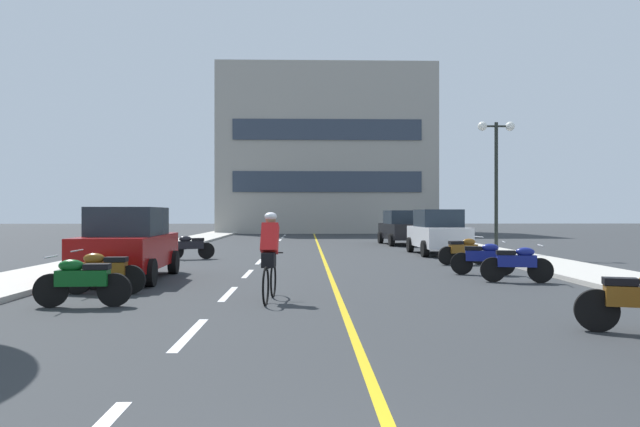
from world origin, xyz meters
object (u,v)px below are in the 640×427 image
at_px(parked_car_mid, 438,232).
at_px(motorcycle_5, 483,257).
at_px(motorcycle_6, 464,250).
at_px(motorcycle_3, 103,271).
at_px(motorcycle_2, 82,281).
at_px(parked_car_near, 129,243).
at_px(parked_car_far, 402,227).
at_px(motorcycle_7, 191,246).
at_px(street_lamp_mid, 496,157).
at_px(motorcycle_4, 517,263).
at_px(cyclist_rider, 270,254).

bearing_deg(parked_car_mid, motorcycle_5, -94.03).
bearing_deg(parked_car_mid, motorcycle_6, -92.87).
bearing_deg(motorcycle_6, motorcycle_3, -144.42).
xyz_separation_m(motorcycle_3, motorcycle_6, (9.28, 6.64, 0.00)).
bearing_deg(motorcycle_6, motorcycle_2, -137.72).
bearing_deg(motorcycle_3, parked_car_near, 96.01).
distance_m(parked_car_mid, motorcycle_6, 4.72).
xyz_separation_m(parked_car_mid, motorcycle_5, (-0.55, -7.79, -0.44)).
relative_size(parked_car_far, motorcycle_7, 2.59).
xyz_separation_m(motorcycle_3, motorcycle_5, (8.97, 3.54, 0.00)).
xyz_separation_m(motorcycle_2, motorcycle_6, (9.09, 8.27, 0.00)).
distance_m(street_lamp_mid, parked_car_mid, 3.74).
relative_size(parked_car_far, motorcycle_2, 2.53).
distance_m(motorcycle_4, motorcycle_7, 11.78).
xyz_separation_m(motorcycle_2, cyclist_rider, (3.29, 0.67, 0.41)).
distance_m(motorcycle_3, motorcycle_7, 9.08).
height_order(parked_car_near, motorcycle_6, parked_car_near).
bearing_deg(cyclist_rider, parked_car_far, 73.56).
distance_m(parked_car_near, motorcycle_4, 9.58).
height_order(parked_car_mid, motorcycle_4, parked_car_mid).
bearing_deg(cyclist_rider, parked_car_near, 136.50).
height_order(motorcycle_5, motorcycle_7, same).
bearing_deg(motorcycle_3, motorcycle_4, 11.05).
bearing_deg(motorcycle_3, motorcycle_5, 21.54).
xyz_separation_m(street_lamp_mid, motorcycle_2, (-11.47, -12.23, -3.42)).
xyz_separation_m(street_lamp_mid, cyclist_rider, (-8.18, -11.56, -3.00)).
relative_size(parked_car_far, motorcycle_4, 2.55).
xyz_separation_m(motorcycle_2, motorcycle_5, (8.78, 5.17, 0.00)).
height_order(motorcycle_4, cyclist_rider, cyclist_rider).
height_order(parked_car_near, motorcycle_5, parked_car_near).
xyz_separation_m(street_lamp_mid, parked_car_near, (-11.93, -8.00, -2.97)).
bearing_deg(cyclist_rider, parked_car_mid, 63.83).
height_order(parked_car_far, motorcycle_6, parked_car_far).
relative_size(street_lamp_mid, motorcycle_6, 3.04).
distance_m(parked_car_mid, motorcycle_4, 9.54).
height_order(street_lamp_mid, motorcycle_6, street_lamp_mid).
bearing_deg(motorcycle_2, street_lamp_mid, 46.84).
height_order(motorcycle_2, motorcycle_7, same).
height_order(street_lamp_mid, motorcycle_2, street_lamp_mid).
height_order(parked_car_far, motorcycle_5, parked_car_far).
distance_m(parked_car_near, parked_car_far, 18.59).
xyz_separation_m(parked_car_near, parked_car_far, (9.52, 15.97, 0.00)).
relative_size(street_lamp_mid, motorcycle_3, 3.03).
relative_size(parked_car_near, motorcycle_4, 2.52).
xyz_separation_m(parked_car_far, motorcycle_6, (0.04, -11.94, -0.44)).
relative_size(street_lamp_mid, motorcycle_4, 3.06).
bearing_deg(motorcycle_6, parked_car_far, 90.19).
bearing_deg(street_lamp_mid, motorcycle_4, -105.26).
distance_m(parked_car_far, motorcycle_4, 16.77).
xyz_separation_m(street_lamp_mid, parked_car_mid, (-2.14, 0.73, -2.97)).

